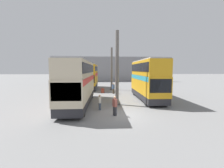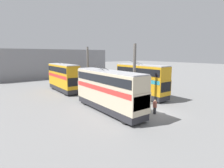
% 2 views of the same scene
% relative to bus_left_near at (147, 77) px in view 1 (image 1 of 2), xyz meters
% --- Properties ---
extents(ground_plane, '(240.00, 240.00, 0.00)m').
position_rel_bus_left_near_xyz_m(ground_plane, '(-6.83, 4.34, -3.02)').
color(ground_plane, slate).
extents(depot_back_wall, '(0.50, 36.00, 8.35)m').
position_rel_bus_left_near_xyz_m(depot_back_wall, '(30.69, 4.34, 1.16)').
color(depot_back_wall, gray).
rests_on(depot_back_wall, ground_plane).
extents(support_column_near, '(0.72, 0.72, 8.37)m').
position_rel_bus_left_near_xyz_m(support_column_near, '(-2.89, 4.34, 1.05)').
color(support_column_near, '#605B56').
rests_on(support_column_near, ground_plane).
extents(support_column_far, '(0.72, 0.72, 8.37)m').
position_rel_bus_left_near_xyz_m(support_column_far, '(10.03, 4.34, 1.05)').
color(support_column_far, '#605B56').
rests_on(support_column_far, ground_plane).
extents(bus_left_near, '(9.84, 2.54, 5.94)m').
position_rel_bus_left_near_xyz_m(bus_left_near, '(0.00, 0.00, 0.00)').
color(bus_left_near, black).
rests_on(bus_left_near, ground_plane).
extents(bus_right_near, '(11.49, 2.54, 5.67)m').
position_rel_bus_left_near_xyz_m(bus_right_near, '(-2.88, 8.68, -0.13)').
color(bus_right_near, black).
rests_on(bus_right_near, ground_plane).
extents(bus_right_far, '(9.61, 2.54, 5.78)m').
position_rel_bus_left_near_xyz_m(bus_right_far, '(11.67, 8.68, -0.08)').
color(bus_right_far, black).
rests_on(bus_right_far, ground_plane).
extents(person_aisle_midway, '(0.45, 0.48, 1.76)m').
position_rel_bus_left_near_xyz_m(person_aisle_midway, '(5.09, 4.29, -2.08)').
color(person_aisle_midway, '#473D33').
rests_on(person_aisle_midway, ground_plane).
extents(person_by_right_row, '(0.45, 0.30, 1.54)m').
position_rel_bus_left_near_xyz_m(person_by_right_row, '(-5.05, 6.27, -2.21)').
color(person_by_right_row, '#384251').
rests_on(person_by_right_row, ground_plane).
extents(person_aisle_foreground, '(0.48, 0.42, 1.73)m').
position_rel_bus_left_near_xyz_m(person_aisle_foreground, '(-7.04, 4.88, -2.10)').
color(person_aisle_foreground, '#2D2D33').
rests_on(person_aisle_foreground, ground_plane).
extents(oil_drum, '(0.58, 0.58, 0.81)m').
position_rel_bus_left_near_xyz_m(oil_drum, '(5.95, 6.10, -2.61)').
color(oil_drum, '#933828').
rests_on(oil_drum, ground_plane).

